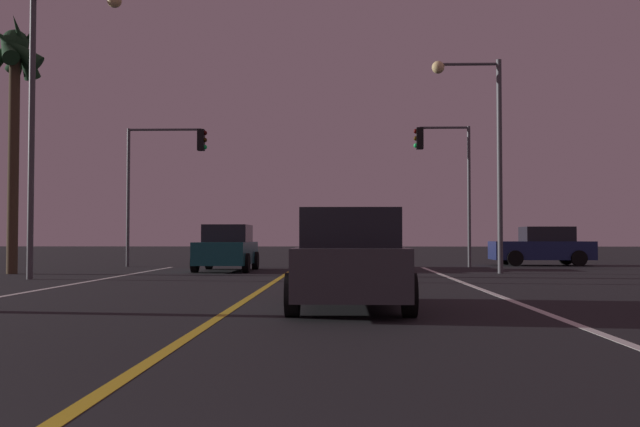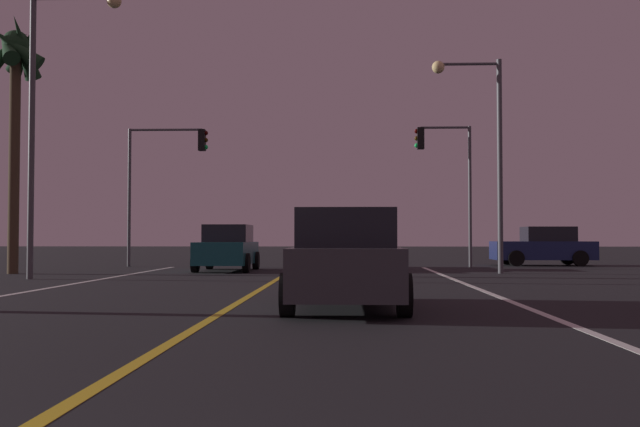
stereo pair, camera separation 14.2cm
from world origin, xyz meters
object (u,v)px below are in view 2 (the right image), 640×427
object	(u,v)px
car_crossing_side	(544,247)
street_lamp_right_near	(626,23)
street_lamp_left_mid	(53,97)
traffic_light_near_right	(445,164)
car_oncoming	(227,248)
traffic_light_near_left	(166,164)
car_ahead_far	(350,248)
palm_tree_left_mid	(16,70)
car_lead_same_lane	(346,261)
street_lamp_right_far	(483,135)

from	to	relation	value
car_crossing_side	street_lamp_right_near	bearing A→B (deg)	78.93
street_lamp_right_near	street_lamp_left_mid	size ratio (longest dim) A/B	0.91
traffic_light_near_right	street_lamp_left_mid	size ratio (longest dim) A/B	0.69
car_oncoming	traffic_light_near_left	xyz separation A→B (m)	(-3.25, 3.73, 3.51)
car_ahead_far	palm_tree_left_mid	world-z (taller)	palm_tree_left_mid
street_lamp_left_mid	palm_tree_left_mid	size ratio (longest dim) A/B	0.97
street_lamp_right_near	car_crossing_side	bearing A→B (deg)	-101.07
street_lamp_left_mid	palm_tree_left_mid	world-z (taller)	palm_tree_left_mid
car_oncoming	car_crossing_side	bearing A→B (deg)	112.87
car_lead_same_lane	car_ahead_far	xyz separation A→B (m)	(0.13, 16.09, 0.00)
car_oncoming	street_lamp_left_mid	xyz separation A→B (m)	(-4.30, -5.63, 4.57)
car_crossing_side	street_lamp_left_mid	xyz separation A→B (m)	(-17.34, -11.13, 4.57)
car_lead_same_lane	car_ahead_far	distance (m)	16.09
traffic_light_near_right	car_ahead_far	bearing A→B (deg)	24.64
car_crossing_side	street_lamp_right_far	bearing A→B (deg)	61.12
traffic_light_near_left	street_lamp_left_mid	bearing A→B (deg)	-96.42
car_lead_same_lane	car_oncoming	distance (m)	14.85
car_lead_same_lane	car_crossing_side	world-z (taller)	same
car_crossing_side	car_ahead_far	xyz separation A→B (m)	(-8.53, -3.60, 0.00)
car_ahead_far	street_lamp_right_near	world-z (taller)	street_lamp_right_near
traffic_light_near_right	traffic_light_near_left	size ratio (longest dim) A/B	1.01
car_crossing_side	car_ahead_far	distance (m)	9.25
car_oncoming	traffic_light_near_left	size ratio (longest dim) A/B	0.74
car_oncoming	car_ahead_far	xyz separation A→B (m)	(4.52, 1.90, 0.00)
street_lamp_left_mid	street_lamp_right_far	distance (m)	13.95
car_lead_same_lane	car_oncoming	bearing A→B (deg)	17.18
traffic_light_near_left	palm_tree_left_mid	world-z (taller)	palm_tree_left_mid
car_oncoming	traffic_light_near_right	bearing A→B (deg)	113.69
street_lamp_left_mid	street_lamp_right_far	xyz separation A→B (m)	(13.37, 3.93, -0.65)
car_ahead_far	traffic_light_near_right	bearing A→B (deg)	-65.36
street_lamp_right_far	traffic_light_near_right	bearing A→B (deg)	-84.11
car_ahead_far	street_lamp_right_far	size ratio (longest dim) A/B	0.58
traffic_light_near_right	street_lamp_right_far	size ratio (longest dim) A/B	0.80
car_oncoming	street_lamp_left_mid	size ratio (longest dim) A/B	0.51
car_crossing_side	street_lamp_right_far	distance (m)	9.11
car_oncoming	car_crossing_side	xyz separation A→B (m)	(13.04, 5.50, 0.00)
car_ahead_far	street_lamp_right_far	world-z (taller)	street_lamp_right_far
car_lead_same_lane	street_lamp_left_mid	xyz separation A→B (m)	(-8.69, 8.57, 4.57)
car_oncoming	palm_tree_left_mid	bearing A→B (deg)	-69.96
car_ahead_far	street_lamp_right_near	distance (m)	17.26
car_oncoming	street_lamp_left_mid	bearing A→B (deg)	-37.39
traffic_light_near_right	palm_tree_left_mid	distance (m)	16.81
car_oncoming	traffic_light_near_right	size ratio (longest dim) A/B	0.73
traffic_light_near_right	traffic_light_near_left	distance (m)	11.76
car_oncoming	traffic_light_near_right	distance (m)	9.92
street_lamp_right_far	traffic_light_near_left	bearing A→B (deg)	-23.81
traffic_light_near_right	traffic_light_near_left	xyz separation A→B (m)	(-11.76, -0.00, 0.04)
car_crossing_side	car_oncoming	bearing A→B (deg)	22.87
street_lamp_right_near	palm_tree_left_mid	world-z (taller)	palm_tree_left_mid
traffic_light_near_left	street_lamp_left_mid	xyz separation A→B (m)	(-1.05, -9.36, 1.06)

